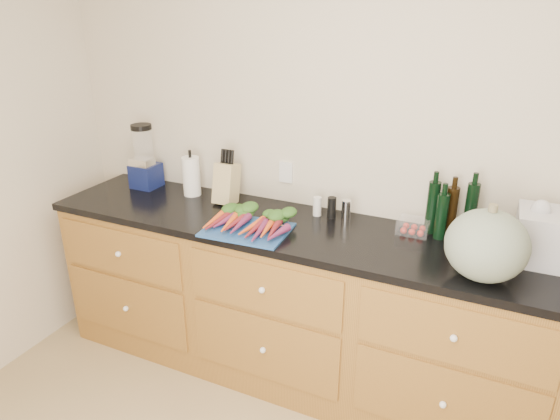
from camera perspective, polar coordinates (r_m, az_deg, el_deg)
The scene contains 15 objects.
wall_back at distance 2.66m, azimuth 12.92°, elevation 6.39°, with size 4.10×0.05×2.60m, color beige.
cabinets at distance 2.74m, azimuth 9.78°, elevation -12.72°, with size 3.60×0.64×0.90m.
countertop at distance 2.50m, azimuth 10.51°, elevation -3.85°, with size 3.64×0.62×0.04m, color black.
cutting_board at distance 2.55m, azimuth -3.78°, elevation -2.27°, with size 0.42×0.32×0.01m, color #214C90.
carrots at distance 2.57m, azimuth -3.36°, elevation -1.31°, with size 0.42×0.31×0.06m.
squash at distance 2.23m, azimuth 22.53°, elevation -3.76°, with size 0.34×0.34×0.30m, color slate.
blender_appliance at distance 3.22m, azimuth -15.24°, elevation 5.52°, with size 0.16×0.16×0.40m.
paper_towel at distance 3.04m, azimuth -10.09°, elevation 3.82°, with size 0.10×0.10×0.24m, color white.
knife_block at distance 2.89m, azimuth -6.15°, elevation 3.03°, with size 0.12×0.12×0.23m, color tan.
grinder_salt at distance 2.72m, azimuth 4.27°, elevation 0.43°, with size 0.05×0.05×0.11m, color silver.
grinder_pepper at distance 2.70m, azimuth 5.93°, elevation 0.26°, with size 0.05×0.05×0.12m, color black.
canister_chrome at distance 2.67m, azimuth 7.58°, elevation -0.05°, with size 0.05×0.05×0.11m, color white.
tomato_box at distance 2.60m, azimuth 15.01°, elevation -1.82°, with size 0.16×0.12×0.07m, color white.
bottles at distance 2.59m, azimuth 18.77°, elevation -0.16°, with size 0.24×0.12×0.29m.
grocery_bag at distance 2.51m, azimuth 28.83°, elevation -2.85°, with size 0.32×0.26×0.23m, color silver, non-canonical shape.
Camera 1 is at (0.51, -0.89, 2.02)m, focal length 32.00 mm.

